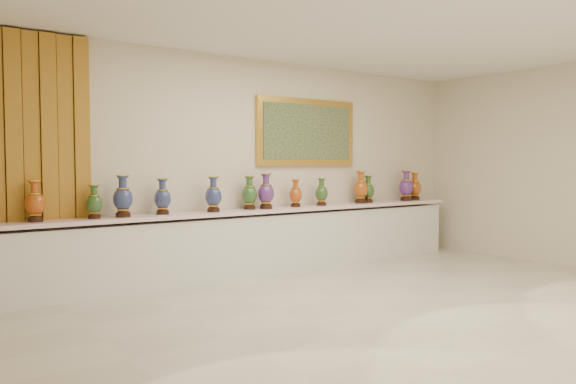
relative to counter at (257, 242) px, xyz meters
name	(u,v)px	position (x,y,z in m)	size (l,w,h in m)	color
ground	(373,307)	(0.00, -2.27, -0.44)	(8.00, 8.00, 0.00)	beige
room	(75,159)	(-2.38, 0.17, 1.14)	(8.00, 8.00, 8.00)	beige
counter	(257,242)	(0.00, 0.00, 0.00)	(7.28, 0.48, 0.90)	white
vase_1	(35,203)	(-2.86, -0.02, 0.67)	(0.27, 0.27, 0.45)	black
vase_2	(94,203)	(-2.24, -0.04, 0.64)	(0.21, 0.21, 0.39)	black
vase_3	(123,198)	(-1.90, -0.04, 0.69)	(0.27, 0.27, 0.50)	black
vase_4	(163,198)	(-1.39, -0.01, 0.66)	(0.23, 0.23, 0.45)	black
vase_5	(213,196)	(-0.71, -0.05, 0.67)	(0.25, 0.25, 0.46)	black
vase_6	(249,194)	(-0.11, 0.02, 0.67)	(0.24, 0.24, 0.46)	black
vase_7	(266,193)	(0.12, -0.03, 0.68)	(0.28, 0.28, 0.49)	black
vase_8	(296,194)	(0.65, -0.01, 0.64)	(0.23, 0.23, 0.40)	black
vase_9	(321,193)	(1.12, -0.03, 0.65)	(0.24, 0.24, 0.41)	black
vase_10	(361,189)	(1.94, 0.00, 0.69)	(0.30, 0.30, 0.51)	black
vase_11	(368,190)	(2.12, 0.02, 0.66)	(0.26, 0.26, 0.43)	black
vase_12	(406,187)	(2.93, -0.06, 0.69)	(0.29, 0.29, 0.51)	black
vase_13	(415,188)	(3.21, 0.00, 0.68)	(0.27, 0.27, 0.47)	black
label_card	(161,215)	(-1.47, -0.14, 0.47)	(0.10, 0.06, 0.00)	white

